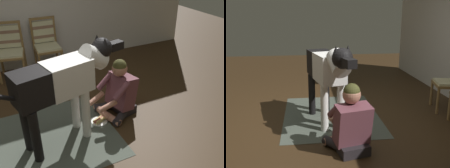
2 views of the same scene
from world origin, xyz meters
The scene contains 7 objects.
ground_plane centered at (0.00, 0.00, 0.00)m, with size 12.74×12.74×0.00m, color #352413.
area_rug centered at (-0.26, 0.22, 0.00)m, with size 1.85×1.48×0.01m, color #454C42.
dining_chair_left_of_pair centered at (-0.26, 2.26, 0.54)m, with size 0.55×0.55×0.98m.
dining_chair_right_of_pair centered at (0.38, 2.27, 0.54)m, with size 0.47×0.48×0.98m.
person_sitting_on_floor centered at (0.88, 0.34, 0.34)m, with size 0.70×0.57×0.83m.
large_dog centered at (0.07, 0.15, 0.81)m, with size 1.60×0.55×1.22m.
hot_dog_on_plate centered at (0.55, 0.26, 0.03)m, with size 0.23×0.23×0.06m.
Camera 1 is at (-0.61, -2.40, 2.20)m, focal length 41.65 mm.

